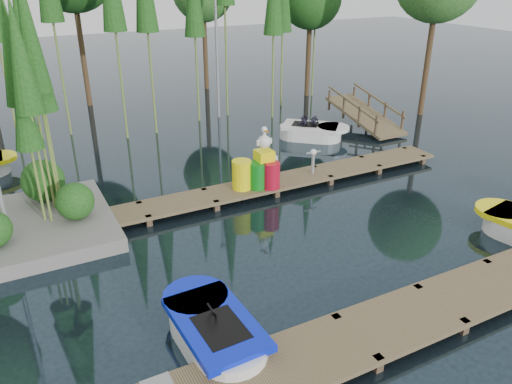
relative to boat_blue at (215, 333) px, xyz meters
name	(u,v)px	position (x,y,z in m)	size (l,w,h in m)	color
ground_plane	(248,241)	(2.30, 3.19, -0.28)	(90.00, 90.00, 0.00)	#1C2C35
near_dock	(356,338)	(2.30, -1.31, -0.05)	(18.00, 1.50, 0.50)	brown
far_dock	(240,191)	(3.30, 5.69, -0.05)	(15.00, 1.20, 0.50)	brown
lamp_rear	(216,22)	(6.30, 14.19, 3.98)	(0.30, 0.30, 7.25)	gray
ramp	(365,114)	(11.30, 9.69, 0.31)	(1.50, 3.94, 1.49)	brown
boat_blue	(215,333)	(0.00, 0.00, 0.00)	(1.40, 2.93, 0.97)	white
boat_white_far	(311,132)	(8.39, 9.44, 0.02)	(2.98, 2.85, 1.35)	white
yellow_barrel	(242,175)	(3.35, 5.69, 0.47)	(0.60, 0.60, 0.90)	#FFF10D
drum_cluster	(266,169)	(4.10, 5.54, 0.58)	(1.10, 1.01, 1.90)	#0D7A18
seagull_post	(313,157)	(5.95, 5.69, 0.59)	(0.53, 0.28, 0.84)	gray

